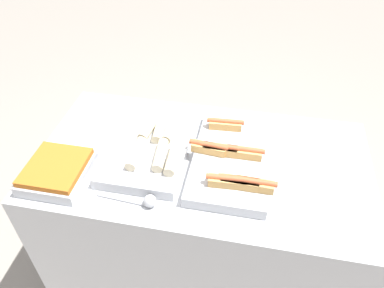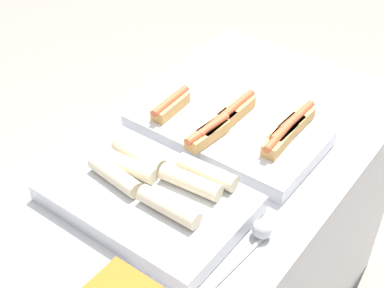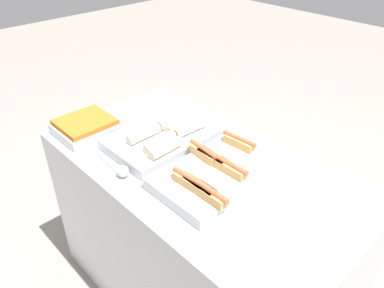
{
  "view_description": "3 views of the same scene",
  "coord_description": "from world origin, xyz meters",
  "px_view_note": "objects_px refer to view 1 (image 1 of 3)",
  "views": [
    {
      "loc": [
        0.18,
        -1.15,
        2.01
      ],
      "look_at": [
        -0.04,
        0.0,
        0.97
      ],
      "focal_mm": 35.0,
      "sensor_mm": 36.0,
      "label": 1
    },
    {
      "loc": [
        -0.94,
        -0.67,
        1.86
      ],
      "look_at": [
        -0.04,
        0.0,
        0.97
      ],
      "focal_mm": 50.0,
      "sensor_mm": 36.0,
      "label": 2
    },
    {
      "loc": [
        0.92,
        -0.92,
        1.83
      ],
      "look_at": [
        -0.04,
        0.0,
        0.97
      ],
      "focal_mm": 35.0,
      "sensor_mm": 36.0,
      "label": 3
    }
  ],
  "objects_px": {
    "tray_hotdogs": "(232,159)",
    "tray_side_front": "(57,171)",
    "serving_spoon_near": "(146,201)",
    "tray_wraps": "(151,147)"
  },
  "relations": [
    {
      "from": "tray_wraps",
      "to": "serving_spoon_near",
      "type": "xyz_separation_m",
      "value": [
        0.06,
        -0.29,
        -0.01
      ]
    },
    {
      "from": "tray_wraps",
      "to": "tray_side_front",
      "type": "distance_m",
      "value": 0.4
    },
    {
      "from": "tray_hotdogs",
      "to": "tray_side_front",
      "type": "xyz_separation_m",
      "value": [
        -0.68,
        -0.21,
        0.0
      ]
    },
    {
      "from": "tray_hotdogs",
      "to": "serving_spoon_near",
      "type": "relative_size",
      "value": 2.26
    },
    {
      "from": "tray_hotdogs",
      "to": "serving_spoon_near",
      "type": "distance_m",
      "value": 0.4
    },
    {
      "from": "tray_side_front",
      "to": "serving_spoon_near",
      "type": "distance_m",
      "value": 0.4
    },
    {
      "from": "tray_side_front",
      "to": "serving_spoon_near",
      "type": "height_order",
      "value": "tray_side_front"
    },
    {
      "from": "tray_hotdogs",
      "to": "tray_side_front",
      "type": "bearing_deg",
      "value": -162.98
    },
    {
      "from": "tray_hotdogs",
      "to": "tray_side_front",
      "type": "relative_size",
      "value": 2.08
    },
    {
      "from": "tray_hotdogs",
      "to": "tray_wraps",
      "type": "relative_size",
      "value": 1.08
    }
  ]
}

